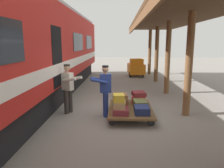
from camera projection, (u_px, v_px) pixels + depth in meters
ground_plane at (125, 114)px, 7.41m from camera, size 60.00×60.00×0.00m
platform_canopy at (190, 15)px, 6.72m from camera, size 3.20×20.06×3.56m
train_car at (13, 54)px, 7.17m from camera, size 3.02×20.76×4.00m
luggage_cart at (130, 109)px, 7.16m from camera, size 1.42×2.11×0.29m
suitcase_teal_softside at (121, 99)px, 7.71m from camera, size 0.54×0.63×0.25m
suitcase_olive_duffel at (140, 104)px, 7.11m from camera, size 0.47×0.65×0.26m
suitcase_burgundy_valise at (121, 111)px, 6.58m from camera, size 0.48×0.63×0.17m
suitcase_red_plastic at (139, 99)px, 7.68m from camera, size 0.53×0.58×0.27m
suitcase_navy_fabric at (142, 110)px, 6.55m from camera, size 0.45×0.54×0.22m
suitcase_orange_carryall at (121, 104)px, 7.14m from camera, size 0.46×0.52×0.24m
suitcase_tan_vintage at (120, 105)px, 6.56m from camera, size 0.37×0.54×0.21m
suitcase_maroon_trunk at (139, 94)px, 7.61m from camera, size 0.51×0.55×0.15m
suitcase_brown_leather at (121, 97)px, 7.07m from camera, size 0.43×0.53×0.24m
suitcase_yellow_case at (119, 98)px, 6.50m from camera, size 0.36×0.43×0.22m
porter_in_overalls at (105, 89)px, 7.05m from camera, size 0.71×0.50×1.70m
porter_by_door at (68, 87)px, 7.37m from camera, size 0.74×0.61×1.70m
baggage_tug at (136, 68)px, 15.69m from camera, size 1.24×1.79×1.30m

